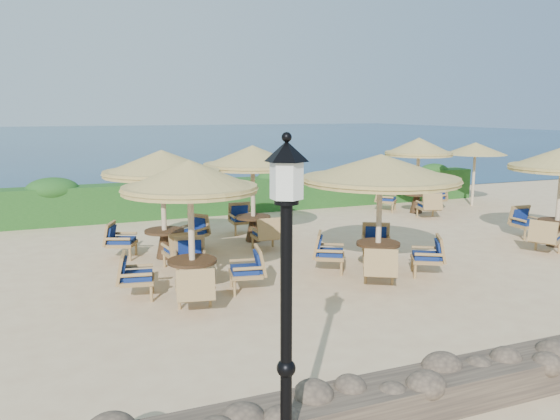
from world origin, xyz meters
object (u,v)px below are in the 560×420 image
object	(u,v)px
cafe_set_0	(191,206)
extra_parasol	(475,149)
cafe_set_4	(253,170)
lamp_post	(286,333)
cafe_set_3	(162,181)
cafe_set_1	(380,186)
cafe_set_5	(418,162)

from	to	relation	value
cafe_set_0	extra_parasol	bearing A→B (deg)	26.89
cafe_set_4	lamp_post	bearing A→B (deg)	-107.09
lamp_post	cafe_set_3	bearing A→B (deg)	87.59
extra_parasol	cafe_set_1	distance (m)	10.25
cafe_set_0	cafe_set_3	xyz separation A→B (m)	(-0.03, 2.93, 0.14)
lamp_post	cafe_set_5	distance (m)	15.08
cafe_set_0	cafe_set_5	distance (m)	10.93
lamp_post	cafe_set_0	xyz separation A→B (m)	(0.40, 5.81, 0.22)
cafe_set_0	cafe_set_3	bearing A→B (deg)	90.61
extra_parasol	cafe_set_0	world-z (taller)	cafe_set_0
cafe_set_1	cafe_set_3	xyz separation A→B (m)	(-4.16, 3.05, -0.04)
cafe_set_4	extra_parasol	bearing A→B (deg)	13.88
cafe_set_1	cafe_set_4	size ratio (longest dim) A/B	1.23
lamp_post	cafe_set_5	xyz separation A→B (m)	(9.72, 11.53, 0.24)
cafe_set_0	cafe_set_1	xyz separation A→B (m)	(4.13, -0.13, 0.18)
cafe_set_1	extra_parasol	bearing A→B (deg)	38.02
cafe_set_4	cafe_set_5	world-z (taller)	same
extra_parasol	cafe_set_5	xyz separation A→B (m)	(-2.88, -0.47, -0.38)
cafe_set_0	cafe_set_5	xyz separation A→B (m)	(9.32, 5.72, 0.02)
cafe_set_1	cafe_set_4	bearing A→B (deg)	111.76
extra_parasol	cafe_set_3	size ratio (longest dim) A/B	0.84
cafe_set_0	cafe_set_5	size ratio (longest dim) A/B	1.07
lamp_post	cafe_set_0	size ratio (longest dim) A/B	1.15
lamp_post	extra_parasol	distance (m)	17.41
extra_parasol	cafe_set_4	xyz separation A→B (m)	(-9.64, -2.38, -0.18)
cafe_set_4	cafe_set_1	bearing A→B (deg)	-68.24
cafe_set_1	cafe_set_3	world-z (taller)	same
lamp_post	cafe_set_5	bearing A→B (deg)	49.89
cafe_set_1	cafe_set_3	bearing A→B (deg)	143.71
cafe_set_1	cafe_set_5	size ratio (longest dim) A/B	1.27
extra_parasol	cafe_set_4	size ratio (longest dim) A/B	0.86
cafe_set_0	cafe_set_4	distance (m)	4.59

